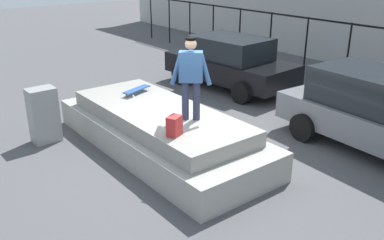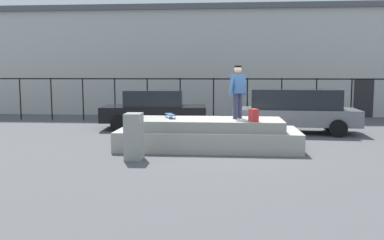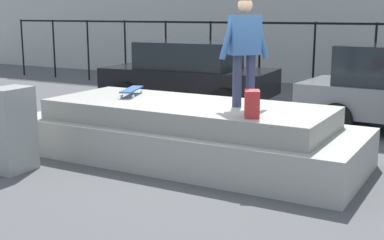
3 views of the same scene
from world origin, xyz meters
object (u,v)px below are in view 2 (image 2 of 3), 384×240
car_grey_hatchback_mid (295,110)px  backpack (254,115)px  utility_box (134,136)px  skateboarder (238,88)px  skateboard (170,115)px  car_black_sedan_near (154,109)px

car_grey_hatchback_mid → backpack: bearing=-113.7°
utility_box → car_grey_hatchback_mid: bearing=46.0°
backpack → utility_box: size_ratio=0.30×
skateboarder → utility_box: (-2.82, -1.99, -1.23)m
skateboard → skateboarder: bearing=-0.6°
skateboard → utility_box: utility_box is taller
skateboard → backpack: 2.67m
skateboard → utility_box: bearing=-109.5°
skateboarder → utility_box: skateboarder is taller
backpack → utility_box: (-3.27, -1.26, -0.48)m
car_grey_hatchback_mid → utility_box: (-5.12, -5.48, -0.28)m
car_grey_hatchback_mid → utility_box: 7.50m
backpack → car_grey_hatchback_mid: (1.85, 4.21, -0.20)m
car_grey_hatchback_mid → utility_box: car_grey_hatchback_mid is taller
skateboarder → car_grey_hatchback_mid: skateboarder is taller
car_grey_hatchback_mid → skateboard: bearing=-141.9°
skateboarder → skateboard: skateboarder is taller
backpack → skateboard: bearing=48.4°
backpack → car_black_sedan_near: size_ratio=0.08×
skateboard → car_grey_hatchback_mid: (4.41, 3.46, -0.11)m
skateboard → car_grey_hatchback_mid: size_ratio=0.17×
utility_box → backpack: bearing=20.2°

